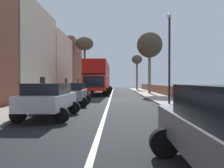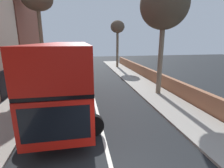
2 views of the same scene
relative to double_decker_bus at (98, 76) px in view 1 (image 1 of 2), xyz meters
The scene contains 15 objects.
ground_plane 7.97m from the double_decker_bus, 77.10° to the right, with size 84.00×84.00×0.00m, color black.
road_centre_line 7.97m from the double_decker_bus, 77.10° to the right, with size 0.16×54.00×0.01m, color silver.
sidewalk_left 8.40m from the double_decker_bus, 113.31° to the right, with size 2.60×60.00×0.12m, color #9E998E.
sidewalk_right 10.20m from the double_decker_bus, 48.37° to the right, with size 2.60×60.00×0.12m, color #9E998E.
terraced_houses_left 10.10m from the double_decker_bus, 133.40° to the right, with size 4.07×47.62×9.31m.
boundary_wall_right 11.16m from the double_decker_bus, 42.34° to the right, with size 0.36×54.00×1.20m, color #9E6647.
double_decker_bus is the anchor object (origin of this frame).
parked_car_silver_left_0 18.06m from the double_decker_bus, 92.55° to the right, with size 2.42×3.93×1.59m.
parked_car_red_left_2 12.96m from the double_decker_bus, 93.56° to the left, with size 2.48×3.97×1.72m.
parked_car_grey_left_3 12.88m from the double_decker_bus, 93.57° to the right, with size 2.54×4.27×1.58m.
street_tree_right_1 8.13m from the double_decker_bus, ahead, with size 3.43×3.43×8.24m.
street_tree_left_2 10.39m from the double_decker_bus, 110.17° to the left, with size 2.99×2.99×9.13m.
street_tree_right_3 16.93m from the double_decker_bus, 66.59° to the left, with size 2.11×2.11×6.98m.
lamppost_right 14.12m from the double_decker_bus, 64.70° to the right, with size 0.32×0.32×6.31m.
litter_bin_right 18.93m from the double_decker_bus, 68.20° to the right, with size 0.55×0.55×1.01m.
Camera 1 is at (0.53, -20.07, 1.67)m, focal length 33.79 mm.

